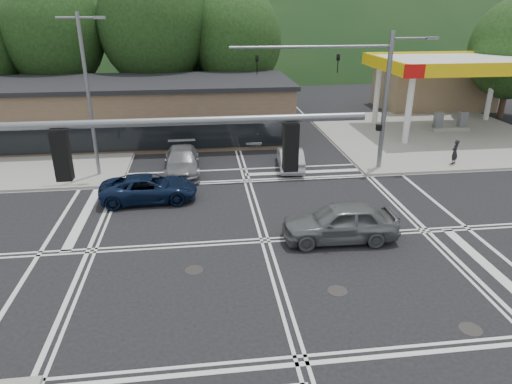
{
  "coord_description": "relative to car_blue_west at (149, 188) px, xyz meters",
  "views": [
    {
      "loc": [
        -2.52,
        -17.01,
        9.29
      ],
      "look_at": [
        -0.13,
        2.06,
        1.4
      ],
      "focal_mm": 32.0,
      "sensor_mm": 36.0,
      "label": 1
    }
  ],
  "objects": [
    {
      "name": "ground",
      "position": [
        5.25,
        -5.0,
        -0.67
      ],
      "size": [
        120.0,
        120.0,
        0.0
      ],
      "primitive_type": "plane",
      "color": "black",
      "rests_on": "ground"
    },
    {
      "name": "sidewalk_ne",
      "position": [
        20.25,
        10.0,
        -0.6
      ],
      "size": [
        16.0,
        16.0,
        0.15
      ],
      "primitive_type": "cube",
      "color": "gray",
      "rests_on": "ground"
    },
    {
      "name": "sidewalk_nw",
      "position": [
        -9.75,
        10.0,
        -0.6
      ],
      "size": [
        16.0,
        16.0,
        0.15
      ],
      "primitive_type": "cube",
      "color": "gray",
      "rests_on": "ground"
    },
    {
      "name": "gas_station_canopy",
      "position": [
        22.24,
        10.99,
        4.37
      ],
      "size": [
        12.32,
        8.34,
        5.75
      ],
      "color": "silver",
      "rests_on": "ground"
    },
    {
      "name": "convenience_store",
      "position": [
        25.25,
        20.0,
        1.23
      ],
      "size": [
        10.0,
        6.0,
        3.8
      ],
      "primitive_type": "cube",
      "color": "#846B4F",
      "rests_on": "ground"
    },
    {
      "name": "commercial_row",
      "position": [
        -2.75,
        12.0,
        1.33
      ],
      "size": [
        24.0,
        8.0,
        4.0
      ],
      "primitive_type": "cube",
      "color": "brown",
      "rests_on": "ground"
    },
    {
      "name": "hill_north",
      "position": [
        5.25,
        85.0,
        -0.67
      ],
      "size": [
        252.0,
        126.0,
        140.0
      ],
      "primitive_type": "ellipsoid",
      "color": "#193819",
      "rests_on": "ground"
    },
    {
      "name": "tree_n_a",
      "position": [
        -8.75,
        19.0,
        6.47
      ],
      "size": [
        8.0,
        8.0,
        11.75
      ],
      "color": "#382619",
      "rests_on": "ground"
    },
    {
      "name": "tree_n_b",
      "position": [
        -0.75,
        19.0,
        7.12
      ],
      "size": [
        9.0,
        9.0,
        12.98
      ],
      "color": "#382619",
      "rests_on": "ground"
    },
    {
      "name": "tree_n_c",
      "position": [
        6.25,
        19.0,
        5.82
      ],
      "size": [
        7.6,
        7.6,
        10.87
      ],
      "color": "#382619",
      "rests_on": "ground"
    },
    {
      "name": "tree_n_e",
      "position": [
        3.25,
        23.0,
        6.47
      ],
      "size": [
        8.4,
        8.4,
        11.98
      ],
      "color": "#382619",
      "rests_on": "ground"
    },
    {
      "name": "streetlight_nw",
      "position": [
        -3.19,
        4.0,
        4.38
      ],
      "size": [
        2.5,
        0.25,
        9.0
      ],
      "color": "slate",
      "rests_on": "ground"
    },
    {
      "name": "signal_mast_ne",
      "position": [
        12.2,
        3.2,
        4.4
      ],
      "size": [
        11.65,
        0.3,
        8.0
      ],
      "color": "slate",
      "rests_on": "ground"
    },
    {
      "name": "signal_mast_sw",
      "position": [
        -1.14,
        -13.2,
        4.45
      ],
      "size": [
        9.14,
        0.28,
        8.0
      ],
      "color": "slate",
      "rests_on": "ground"
    },
    {
      "name": "car_blue_west",
      "position": [
        0.0,
        0.0,
        0.0
      ],
      "size": [
        4.94,
        2.46,
        1.35
      ],
      "primitive_type": "imported",
      "rotation": [
        0.0,
        0.0,
        1.62
      ],
      "color": "#0B1834",
      "rests_on": "ground"
    },
    {
      "name": "car_grey_center",
      "position": [
        8.39,
        -5.3,
        0.16
      ],
      "size": [
        4.92,
        2.1,
        1.66
      ],
      "primitive_type": "imported",
      "rotation": [
        0.0,
        0.0,
        -1.6
      ],
      "color": "#5D6062",
      "rests_on": "ground"
    },
    {
      "name": "car_queue_a",
      "position": [
        8.1,
        4.0,
        -0.01
      ],
      "size": [
        1.77,
        4.12,
        1.32
      ],
      "primitive_type": "imported",
      "rotation": [
        0.0,
        0.0,
        3.05
      ],
      "color": "#B4B6BB",
      "rests_on": "ground"
    },
    {
      "name": "car_queue_b",
      "position": [
        6.25,
        10.34,
        0.17
      ],
      "size": [
        2.44,
        5.13,
        1.69
      ],
      "primitive_type": "imported",
      "rotation": [
        0.0,
        0.0,
        3.05
      ],
      "color": "silver",
      "rests_on": "ground"
    },
    {
      "name": "car_northbound",
      "position": [
        1.57,
        4.0,
        0.05
      ],
      "size": [
        2.12,
        5.02,
        1.45
      ],
      "primitive_type": "imported",
      "rotation": [
        0.0,
        0.0,
        0.02
      ],
      "color": "slate",
      "rests_on": "ground"
    },
    {
      "name": "pedestrian",
      "position": [
        18.25,
        3.16,
        0.24
      ],
      "size": [
        0.67,
        0.63,
        1.53
      ],
      "primitive_type": "imported",
      "rotation": [
        0.0,
        0.0,
        3.78
      ],
      "color": "black",
      "rests_on": "sidewalk_ne"
    }
  ]
}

